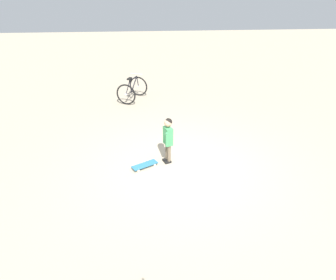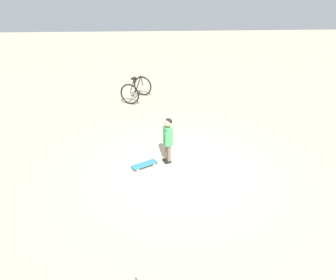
% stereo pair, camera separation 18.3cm
% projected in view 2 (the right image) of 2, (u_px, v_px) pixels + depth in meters
% --- Properties ---
extents(ground_plane, '(50.00, 50.00, 0.00)m').
position_uv_depth(ground_plane, '(181.00, 167.00, 6.33)').
color(ground_plane, tan).
extents(child_person, '(0.41, 0.24, 1.06)m').
position_uv_depth(child_person, '(168.00, 136.00, 6.24)').
color(child_person, brown).
rests_on(child_person, ground).
extents(skateboard, '(0.44, 0.61, 0.07)m').
position_uv_depth(skateboard, '(144.00, 165.00, 6.31)').
color(skateboard, teal).
rests_on(skateboard, ground).
extents(bicycle_far, '(1.27, 1.10, 0.85)m').
position_uv_depth(bicycle_far, '(136.00, 89.00, 10.15)').
color(bicycle_far, black).
rests_on(bicycle_far, ground).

